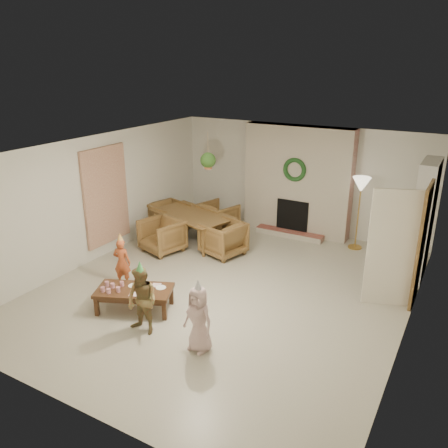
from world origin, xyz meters
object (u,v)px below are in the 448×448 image
Objects in this scene: dining_chair_near at (162,236)px; dining_chair_far at (218,218)px; dining_table at (191,228)px; coffee_table_top at (134,291)px; dining_chair_left at (169,218)px; child_plaid at (142,301)px; child_pink at (199,319)px; child_red at (122,262)px; dining_chair_right at (223,238)px.

dining_chair_near and dining_chair_far have the same top height.
dining_table is 3.07m from coffee_table_top.
dining_chair_far is 1.00× the size of dining_chair_left.
dining_table is 1.77× the size of child_plaid.
child_plaid reaches higher than dining_chair_left.
dining_chair_far is 4.65m from child_pink.
child_plaid reaches higher than dining_chair_near.
dining_table is 0.82m from dining_chair_near.
child_red is (-0.15, -3.16, 0.08)m from dining_chair_far.
dining_chair_right is at bearing 0.00° from dining_table.
dining_chair_right is 3.14m from child_plaid.
child_pink is (3.12, -3.59, 0.13)m from dining_chair_left.
child_red is (-0.76, 0.58, 0.10)m from coffee_table_top.
child_red reaches higher than coffee_table_top.
coffee_table_top is at bearing 127.43° from child_red.
dining_chair_right is at bearing 124.34° from child_pink.
dining_chair_far is at bearing 90.00° from dining_table.
dining_chair_right is (1.76, -0.51, 0.00)m from dining_chair_left.
dining_chair_near is at bearing -135.00° from dining_chair_left.
child_pink is (1.50, -0.41, 0.14)m from coffee_table_top.
dining_table is 1.02m from dining_chair_right.
dining_chair_right is at bearing 63.81° from coffee_table_top.
dining_chair_near is 1.00× the size of dining_chair_far.
dining_chair_far is at bearing 76.16° from coffee_table_top.
coffee_table_top is 1.16× the size of child_plaid.
dining_chair_near is at bearing -94.29° from child_red.
child_plaid is at bearing -51.80° from dining_table.
dining_chair_near is 0.76× the size of child_plaid.
child_red reaches higher than dining_chair_far.
dining_chair_right is at bearing 141.34° from dining_chair_far.
dining_chair_far reaches higher than coffee_table_top.
dining_chair_left is 4.22m from child_plaid.
dining_chair_far is 0.89× the size of child_red.
child_plaid reaches higher than dining_table.
dining_chair_left is (-0.56, 1.01, 0.00)m from dining_chair_near.
dining_chair_right reaches higher than dining_table.
dining_table is 2.34× the size of dining_chair_right.
dining_chair_far is 3.16m from child_red.
dining_chair_near is 2.41m from coffee_table_top.
child_plaid is (1.30, -1.02, 0.08)m from child_red.
dining_chair_far is at bearing -128.66° from dining_chair_right.
dining_table is 1.53× the size of coffee_table_top.
dining_chair_left is at bearing 125.16° from child_plaid.
dining_table is 2.34× the size of dining_chair_left.
dining_table is at bearing 90.00° from dining_chair_far.
dining_chair_far is (0.23, 0.78, 0.03)m from dining_table.
child_plaid is at bearing -42.31° from dining_chair_near.
coffee_table_top is 1.37× the size of child_red.
child_red is 0.85× the size of child_plaid.
dining_table is 2.38m from child_red.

